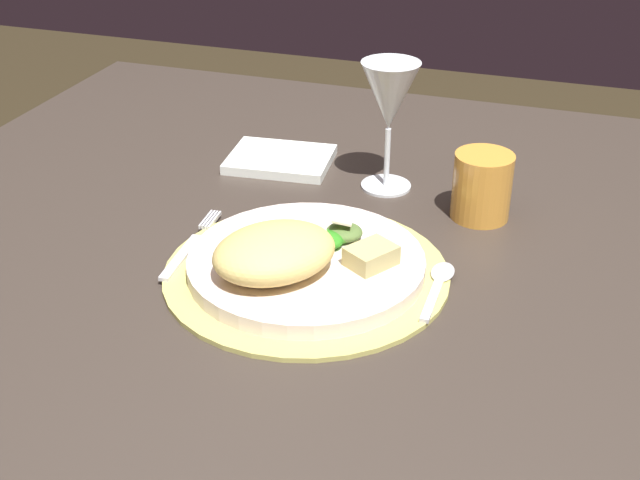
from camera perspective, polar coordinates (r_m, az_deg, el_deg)
dining_table at (r=1.14m, az=3.56°, el=-6.13°), size 1.36×1.05×0.76m
placemat at (r=0.97m, az=-0.94°, el=-2.25°), size 0.33×0.33×0.01m
dinner_plate at (r=0.97m, az=-0.94°, el=-1.62°), size 0.27×0.27×0.02m
pasta_serving at (r=0.92m, az=-3.13°, el=-0.84°), size 0.18×0.18×0.05m
salad_greens at (r=0.98m, az=0.73°, el=0.29°), size 0.08×0.07×0.03m
bread_piece at (r=0.94m, az=3.51°, el=-1.08°), size 0.06×0.07×0.02m
fork at (r=1.02m, az=-8.92°, el=-0.48°), size 0.03×0.17×0.00m
spoon at (r=0.96m, az=8.14°, el=-2.74°), size 0.03×0.13×0.01m
napkin at (r=1.25m, az=-2.72°, el=5.50°), size 0.16×0.13×0.01m
wine_glass at (r=1.13m, az=4.76°, el=9.50°), size 0.08×0.08×0.18m
amber_tumbler at (r=1.10m, az=10.97°, el=3.62°), size 0.08×0.08×0.09m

